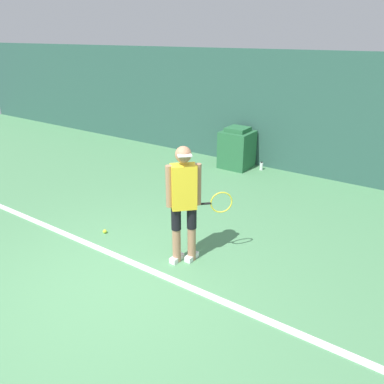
# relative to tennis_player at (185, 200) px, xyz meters

# --- Properties ---
(ground_plane) EXTENTS (24.00, 24.00, 0.00)m
(ground_plane) POSITION_rel_tennis_player_xyz_m (-0.43, -0.96, -0.96)
(ground_plane) COLOR #518C5B
(back_wall) EXTENTS (24.00, 0.10, 2.74)m
(back_wall) POSITION_rel_tennis_player_xyz_m (-0.43, 4.55, 0.41)
(back_wall) COLOR #2D564C
(back_wall) RESTS_ON ground_plane
(court_baseline) EXTENTS (21.60, 0.10, 0.01)m
(court_baseline) POSITION_rel_tennis_player_xyz_m (-0.43, -0.50, -0.95)
(court_baseline) COLOR white
(court_baseline) RESTS_ON ground_plane
(tennis_player) EXTENTS (0.69, 0.69, 1.72)m
(tennis_player) POSITION_rel_tennis_player_xyz_m (0.00, 0.00, 0.00)
(tennis_player) COLOR #A37556
(tennis_player) RESTS_ON ground_plane
(tennis_ball) EXTENTS (0.07, 0.07, 0.07)m
(tennis_ball) POSITION_rel_tennis_player_xyz_m (-1.56, -0.10, -0.92)
(tennis_ball) COLOR #D1E533
(tennis_ball) RESTS_ON ground_plane
(covered_chair) EXTENTS (0.71, 0.71, 0.99)m
(covered_chair) POSITION_rel_tennis_player_xyz_m (-1.35, 4.10, -0.49)
(covered_chair) COLOR #28663D
(covered_chair) RESTS_ON ground_plane
(water_bottle) EXTENTS (0.08, 0.08, 0.20)m
(water_bottle) POSITION_rel_tennis_player_xyz_m (-0.73, 4.23, -0.86)
(water_bottle) COLOR white
(water_bottle) RESTS_ON ground_plane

